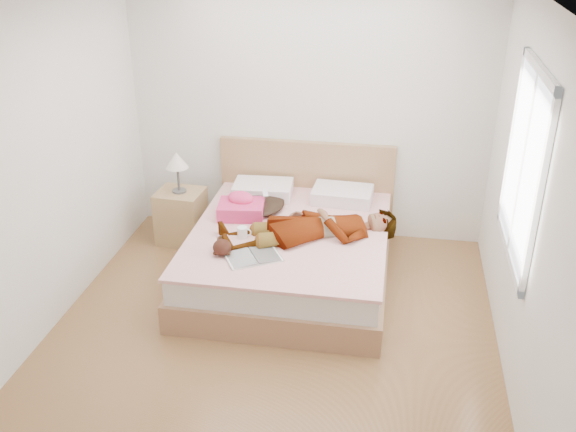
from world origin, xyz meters
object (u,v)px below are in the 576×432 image
object	(u,v)px
towel	(241,207)
coffee_mug	(243,232)
woman	(311,223)
bed	(291,248)
phone	(265,193)
magazine	(253,257)
plush_toy	(222,246)
nightstand	(181,212)

from	to	relation	value
towel	coffee_mug	distance (m)	0.45
towel	coffee_mug	size ratio (longest dim) A/B	3.57
woman	bed	size ratio (longest dim) A/B	0.78
phone	bed	distance (m)	0.59
magazine	plush_toy	distance (m)	0.28
woman	coffee_mug	distance (m)	0.61
magazine	nightstand	xyz separation A→B (m)	(-1.01, 1.11, -0.20)
towel	plush_toy	xyz separation A→B (m)	(0.02, -0.74, -0.02)
magazine	bed	bearing A→B (deg)	71.33
woman	towel	xyz separation A→B (m)	(-0.70, 0.26, -0.02)
phone	coffee_mug	xyz separation A→B (m)	(-0.08, -0.57, -0.14)
towel	magazine	xyz separation A→B (m)	(0.29, -0.77, -0.08)
coffee_mug	nightstand	distance (m)	1.17
woman	phone	xyz separation A→B (m)	(-0.50, 0.40, 0.08)
bed	magazine	xyz separation A→B (m)	(-0.21, -0.63, 0.24)
phone	woman	bearing A→B (deg)	-60.95
woman	phone	world-z (taller)	woman
woman	phone	distance (m)	0.65
woman	plush_toy	distance (m)	0.84
phone	coffee_mug	size ratio (longest dim) A/B	0.78
coffee_mug	phone	bearing A→B (deg)	81.52
plush_toy	bed	bearing A→B (deg)	50.98
coffee_mug	nightstand	world-z (taller)	nightstand
woman	nightstand	size ratio (longest dim) A/B	1.68
plush_toy	woman	bearing A→B (deg)	34.61
phone	coffee_mug	distance (m)	0.59
phone	towel	bearing A→B (deg)	-168.49
bed	phone	bearing A→B (deg)	137.79
coffee_mug	woman	bearing A→B (deg)	15.89
nightstand	plush_toy	bearing A→B (deg)	-55.55
phone	coffee_mug	world-z (taller)	phone
woman	coffee_mug	world-z (taller)	woman
bed	magazine	bearing A→B (deg)	-108.67
coffee_mug	towel	bearing A→B (deg)	105.50
woman	magazine	xyz separation A→B (m)	(-0.41, -0.51, -0.10)
bed	coffee_mug	xyz separation A→B (m)	(-0.39, -0.29, 0.29)
phone	towel	distance (m)	0.27
bed	plush_toy	xyz separation A→B (m)	(-0.49, -0.60, 0.30)
plush_toy	phone	bearing A→B (deg)	77.96
coffee_mug	bed	bearing A→B (deg)	37.33
phone	bed	bearing A→B (deg)	-64.50
towel	magazine	world-z (taller)	towel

